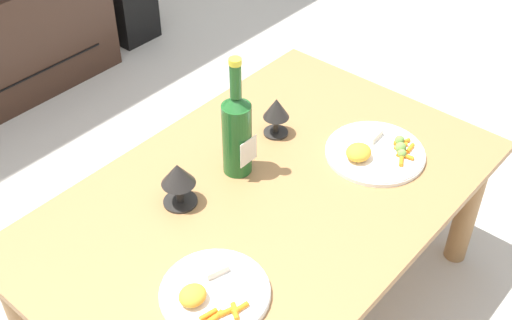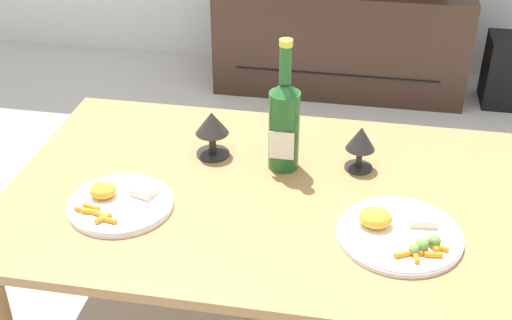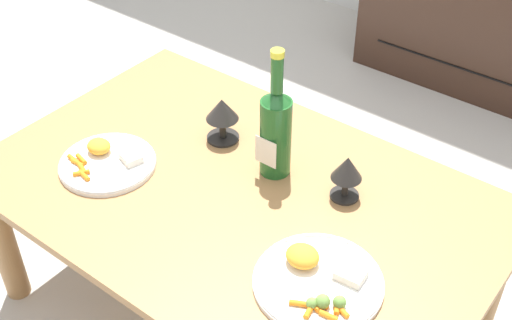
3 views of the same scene
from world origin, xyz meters
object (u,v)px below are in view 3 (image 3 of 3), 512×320
(goblet_left, at_px, (222,112))
(dinner_plate_left, at_px, (107,162))
(tv_stand, at_px, (502,33))
(goblet_right, at_px, (347,171))
(dinner_plate_right, at_px, (318,279))
(dining_table, at_px, (238,212))
(wine_bottle, at_px, (276,128))

(goblet_left, height_order, dinner_plate_left, goblet_left)
(tv_stand, bearing_deg, dinner_plate_left, -103.11)
(goblet_left, relative_size, goblet_right, 1.05)
(tv_stand, bearing_deg, goblet_right, -84.68)
(dinner_plate_left, relative_size, dinner_plate_right, 0.89)
(dining_table, distance_m, tv_stand, 1.66)
(dining_table, distance_m, goblet_left, 0.27)
(dining_table, bearing_deg, wine_bottle, 77.40)
(tv_stand, relative_size, goblet_left, 9.00)
(goblet_right, bearing_deg, wine_bottle, -172.80)
(tv_stand, xyz_separation_m, goblet_right, (0.14, -1.51, 0.31))
(wine_bottle, bearing_deg, tv_stand, 87.94)
(tv_stand, distance_m, dinner_plate_left, 1.85)
(dining_table, height_order, dinner_plate_right, dinner_plate_right)
(goblet_right, xyz_separation_m, dinner_plate_right, (0.10, -0.28, -0.07))
(dinner_plate_right, bearing_deg, dinner_plate_left, 179.93)
(wine_bottle, xyz_separation_m, goblet_right, (0.20, 0.02, -0.05))
(dining_table, height_order, goblet_right, goblet_right)
(wine_bottle, bearing_deg, goblet_right, 7.20)
(wine_bottle, bearing_deg, goblet_left, 172.80)
(tv_stand, xyz_separation_m, dinner_plate_right, (0.24, -1.78, 0.24))
(tv_stand, relative_size, wine_bottle, 3.26)
(wine_bottle, height_order, dinner_plate_right, wine_bottle)
(dining_table, distance_m, dinner_plate_right, 0.36)
(goblet_right, bearing_deg, dining_table, -146.65)
(wine_bottle, relative_size, goblet_right, 2.89)
(tv_stand, xyz_separation_m, dinner_plate_left, (-0.42, -1.78, 0.24))
(goblet_right, distance_m, dinner_plate_left, 0.62)
(dining_table, relative_size, dinner_plate_right, 4.56)
(goblet_left, height_order, dinner_plate_right, goblet_left)
(goblet_left, bearing_deg, goblet_right, 0.00)
(tv_stand, relative_size, dinner_plate_left, 4.56)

